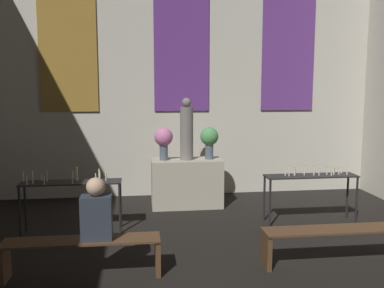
{
  "coord_description": "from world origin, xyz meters",
  "views": [
    {
      "loc": [
        -0.89,
        0.82,
        2.28
      ],
      "look_at": [
        0.0,
        7.86,
        1.3
      ],
      "focal_mm": 40.0,
      "sensor_mm": 36.0,
      "label": 1
    }
  ],
  "objects_px": {
    "altar": "(187,183)",
    "statue": "(187,131)",
    "flower_vase_right": "(209,139)",
    "pew_back_right": "(334,238)",
    "flower_vase_left": "(164,139)",
    "candle_rack_left": "(71,188)",
    "candle_rack_right": "(311,181)",
    "person_seated": "(96,212)",
    "pew_back_left": "(82,250)"
  },
  "relations": [
    {
      "from": "pew_back_right",
      "to": "pew_back_left",
      "type": "bearing_deg",
      "value": 180.0
    },
    {
      "from": "statue",
      "to": "flower_vase_right",
      "type": "bearing_deg",
      "value": 0.0
    },
    {
      "from": "candle_rack_left",
      "to": "candle_rack_right",
      "type": "xyz_separation_m",
      "value": [
        3.88,
        -0.0,
        -0.0
      ]
    },
    {
      "from": "candle_rack_right",
      "to": "pew_back_right",
      "type": "xyz_separation_m",
      "value": [
        -0.36,
        -1.64,
        -0.36
      ]
    },
    {
      "from": "altar",
      "to": "flower_vase_right",
      "type": "xyz_separation_m",
      "value": [
        0.43,
        0.0,
        0.84
      ]
    },
    {
      "from": "flower_vase_right",
      "to": "pew_back_right",
      "type": "height_order",
      "value": "flower_vase_right"
    },
    {
      "from": "altar",
      "to": "flower_vase_right",
      "type": "relative_size",
      "value": 2.18
    },
    {
      "from": "altar",
      "to": "statue",
      "type": "distance_m",
      "value": 0.99
    },
    {
      "from": "person_seated",
      "to": "pew_back_right",
      "type": "bearing_deg",
      "value": 0.0
    },
    {
      "from": "flower_vase_right",
      "to": "candle_rack_right",
      "type": "distance_m",
      "value": 2.02
    },
    {
      "from": "flower_vase_left",
      "to": "candle_rack_right",
      "type": "xyz_separation_m",
      "value": [
        2.37,
        -1.21,
        -0.59
      ]
    },
    {
      "from": "candle_rack_left",
      "to": "person_seated",
      "type": "xyz_separation_m",
      "value": [
        0.54,
        -1.64,
        0.1
      ]
    },
    {
      "from": "pew_back_right",
      "to": "flower_vase_right",
      "type": "bearing_deg",
      "value": 111.88
    },
    {
      "from": "candle_rack_left",
      "to": "person_seated",
      "type": "height_order",
      "value": "person_seated"
    },
    {
      "from": "flower_vase_right",
      "to": "person_seated",
      "type": "bearing_deg",
      "value": -122.61
    },
    {
      "from": "altar",
      "to": "pew_back_right",
      "type": "bearing_deg",
      "value": -61.11
    },
    {
      "from": "altar",
      "to": "pew_back_right",
      "type": "height_order",
      "value": "altar"
    },
    {
      "from": "flower_vase_left",
      "to": "pew_back_right",
      "type": "relative_size",
      "value": 0.33
    },
    {
      "from": "flower_vase_right",
      "to": "pew_back_left",
      "type": "bearing_deg",
      "value": -125.06
    },
    {
      "from": "candle_rack_left",
      "to": "flower_vase_right",
      "type": "bearing_deg",
      "value": 27.13
    },
    {
      "from": "candle_rack_right",
      "to": "person_seated",
      "type": "relative_size",
      "value": 2.06
    },
    {
      "from": "altar",
      "to": "candle_rack_right",
      "type": "distance_m",
      "value": 2.3
    },
    {
      "from": "pew_back_left",
      "to": "candle_rack_right",
      "type": "bearing_deg",
      "value": 25.04
    },
    {
      "from": "statue",
      "to": "flower_vase_left",
      "type": "bearing_deg",
      "value": 180.0
    },
    {
      "from": "pew_back_left",
      "to": "pew_back_right",
      "type": "xyz_separation_m",
      "value": [
        3.15,
        0.0,
        0.0
      ]
    },
    {
      "from": "altar",
      "to": "flower_vase_right",
      "type": "distance_m",
      "value": 0.94
    },
    {
      "from": "flower_vase_left",
      "to": "candle_rack_left",
      "type": "height_order",
      "value": "flower_vase_left"
    },
    {
      "from": "candle_rack_right",
      "to": "pew_back_right",
      "type": "distance_m",
      "value": 1.72
    },
    {
      "from": "flower_vase_left",
      "to": "pew_back_right",
      "type": "distance_m",
      "value": 3.61
    },
    {
      "from": "flower_vase_right",
      "to": "pew_back_right",
      "type": "xyz_separation_m",
      "value": [
        1.15,
        -2.85,
        -0.95
      ]
    },
    {
      "from": "candle_rack_right",
      "to": "pew_back_left",
      "type": "bearing_deg",
      "value": -154.96
    },
    {
      "from": "altar",
      "to": "candle_rack_right",
      "type": "height_order",
      "value": "candle_rack_right"
    },
    {
      "from": "pew_back_left",
      "to": "altar",
      "type": "bearing_deg",
      "value": 61.11
    },
    {
      "from": "candle_rack_left",
      "to": "pew_back_left",
      "type": "height_order",
      "value": "candle_rack_left"
    },
    {
      "from": "flower_vase_left",
      "to": "person_seated",
      "type": "distance_m",
      "value": 3.05
    },
    {
      "from": "candle_rack_right",
      "to": "pew_back_right",
      "type": "bearing_deg",
      "value": -102.5
    },
    {
      "from": "flower_vase_left",
      "to": "candle_rack_right",
      "type": "distance_m",
      "value": 2.72
    },
    {
      "from": "person_seated",
      "to": "statue",
      "type": "bearing_deg",
      "value": 63.91
    },
    {
      "from": "pew_back_right",
      "to": "altar",
      "type": "bearing_deg",
      "value": 118.89
    },
    {
      "from": "flower_vase_left",
      "to": "person_seated",
      "type": "bearing_deg",
      "value": -108.75
    },
    {
      "from": "altar",
      "to": "pew_back_left",
      "type": "height_order",
      "value": "altar"
    },
    {
      "from": "statue",
      "to": "pew_back_left",
      "type": "xyz_separation_m",
      "value": [
        -1.57,
        -2.85,
        -1.1
      ]
    },
    {
      "from": "altar",
      "to": "pew_back_left",
      "type": "distance_m",
      "value": 3.26
    },
    {
      "from": "statue",
      "to": "candle_rack_left",
      "type": "xyz_separation_m",
      "value": [
        -1.94,
        -1.21,
        -0.73
      ]
    },
    {
      "from": "flower_vase_right",
      "to": "pew_back_left",
      "type": "xyz_separation_m",
      "value": [
        -2.0,
        -2.85,
        -0.95
      ]
    },
    {
      "from": "candle_rack_left",
      "to": "person_seated",
      "type": "bearing_deg",
      "value": -71.78
    },
    {
      "from": "candle_rack_right",
      "to": "person_seated",
      "type": "height_order",
      "value": "person_seated"
    },
    {
      "from": "flower_vase_left",
      "to": "candle_rack_left",
      "type": "bearing_deg",
      "value": -141.23
    },
    {
      "from": "pew_back_left",
      "to": "person_seated",
      "type": "relative_size",
      "value": 2.48
    },
    {
      "from": "altar",
      "to": "pew_back_right",
      "type": "distance_m",
      "value": 3.26
    }
  ]
}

